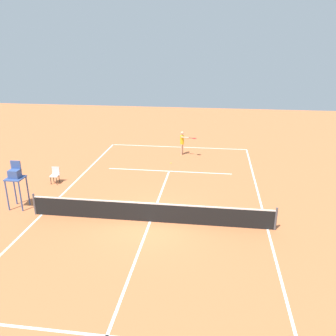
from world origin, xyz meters
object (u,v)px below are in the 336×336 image
at_px(tennis_ball, 171,163).
at_px(courtside_chair_mid, 55,174).
at_px(umpire_chair, 15,178).
at_px(player_serving, 183,141).

relative_size(tennis_ball, courtside_chair_mid, 0.07).
bearing_deg(tennis_ball, umpire_chair, 48.96).
xyz_separation_m(tennis_ball, courtside_chair_mid, (6.30, 4.35, 0.50)).
distance_m(tennis_ball, umpire_chair, 10.30).
height_order(tennis_ball, courtside_chair_mid, courtside_chair_mid).
relative_size(tennis_ball, umpire_chair, 0.03).
relative_size(umpire_chair, courtside_chair_mid, 2.54).
relative_size(player_serving, tennis_ball, 25.64).
bearing_deg(player_serving, tennis_ball, -1.14).
xyz_separation_m(tennis_ball, umpire_chair, (6.68, 7.68, 1.57)).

